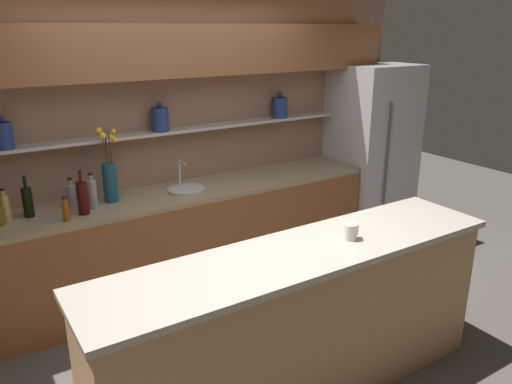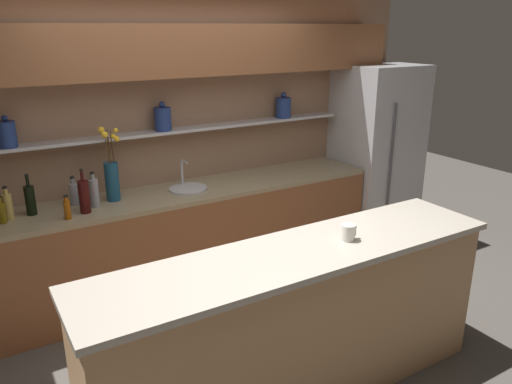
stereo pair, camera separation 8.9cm
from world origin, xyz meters
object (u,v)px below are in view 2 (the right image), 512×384
(sink_fixture, at_px, (188,187))
(bottle_spirit_1, at_px, (94,192))
(bottle_spirit_2, at_px, (74,193))
(coffee_mug, at_px, (348,232))
(flower_vase, at_px, (112,176))
(bottle_sauce_4, at_px, (67,209))
(bottle_wine_5, at_px, (84,196))
(bottle_oil_8, at_px, (1,212))
(refrigerator, at_px, (375,155))
(bottle_spirit_0, at_px, (8,206))
(bottle_wine_3, at_px, (30,200))

(sink_fixture, distance_m, bottle_spirit_1, 0.81)
(bottle_spirit_2, height_order, coffee_mug, bottle_spirit_2)
(flower_vase, xyz_separation_m, coffee_mug, (0.96, -1.78, -0.05))
(bottle_sauce_4, bearing_deg, bottle_wine_5, 26.79)
(bottle_wine_5, height_order, coffee_mug, bottle_wine_5)
(bottle_sauce_4, relative_size, bottle_wine_5, 0.54)
(bottle_oil_8, distance_m, coffee_mug, 2.47)
(refrigerator, distance_m, bottle_spirit_0, 3.59)
(flower_vase, xyz_separation_m, bottle_oil_8, (-0.83, -0.08, -0.12))
(sink_fixture, height_order, bottle_sauce_4, sink_fixture)
(bottle_spirit_2, relative_size, coffee_mug, 2.20)
(bottle_wine_5, bearing_deg, bottle_spirit_1, 44.77)
(bottle_wine_3, xyz_separation_m, bottle_wine_5, (0.36, -0.17, 0.01))
(sink_fixture, relative_size, bottle_wine_3, 1.03)
(bottle_spirit_2, bearing_deg, bottle_sauce_4, -110.56)
(bottle_wine_3, bearing_deg, flower_vase, 0.51)
(sink_fixture, xyz_separation_m, bottle_wine_5, (-0.90, -0.12, 0.11))
(sink_fixture, height_order, bottle_spirit_0, bottle_spirit_0)
(refrigerator, bearing_deg, bottle_oil_8, 179.66)
(bottle_spirit_1, height_order, coffee_mug, bottle_spirit_1)
(bottle_wine_5, bearing_deg, bottle_wine_3, 154.99)
(flower_vase, relative_size, bottle_spirit_1, 2.15)
(refrigerator, bearing_deg, flower_vase, 177.91)
(bottle_spirit_1, distance_m, coffee_mug, 2.04)
(sink_fixture, distance_m, bottle_sauce_4, 1.06)
(bottle_spirit_0, distance_m, bottle_wine_5, 0.54)
(flower_vase, distance_m, bottle_oil_8, 0.85)
(bottle_spirit_1, relative_size, coffee_mug, 2.66)
(sink_fixture, xyz_separation_m, bottle_spirit_0, (-1.42, 0.03, 0.08))
(bottle_spirit_1, relative_size, bottle_wine_5, 0.82)
(flower_vase, bearing_deg, refrigerator, -2.09)
(bottle_wine_3, bearing_deg, bottle_sauce_4, -48.22)
(bottle_spirit_2, xyz_separation_m, bottle_oil_8, (-0.54, -0.14, -0.01))
(bottle_wine_3, xyz_separation_m, coffee_mug, (1.58, -1.77, 0.03))
(bottle_wine_5, bearing_deg, refrigerator, 1.32)
(bottle_spirit_1, bearing_deg, coffee_mug, -56.55)
(refrigerator, height_order, bottle_sauce_4, refrigerator)
(refrigerator, xyz_separation_m, bottle_spirit_2, (-3.11, 0.16, 0.06))
(flower_vase, xyz_separation_m, bottle_sauce_4, (-0.41, -0.25, -0.12))
(bottle_spirit_0, bearing_deg, bottle_sauce_4, -30.49)
(bottle_sauce_4, height_order, bottle_oil_8, bottle_oil_8)
(flower_vase, xyz_separation_m, bottle_spirit_1, (-0.17, -0.08, -0.08))
(bottle_spirit_0, relative_size, bottle_wine_3, 0.80)
(bottle_spirit_1, height_order, bottle_sauce_4, bottle_spirit_1)
(sink_fixture, bearing_deg, bottle_sauce_4, -169.58)
(bottle_spirit_1, bearing_deg, bottle_spirit_2, 134.22)
(refrigerator, distance_m, bottle_wine_3, 3.44)
(refrigerator, distance_m, bottle_sauce_4, 3.22)
(bottle_sauce_4, bearing_deg, refrigerator, 2.56)
(bottle_spirit_0, height_order, bottle_spirit_1, bottle_spirit_1)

